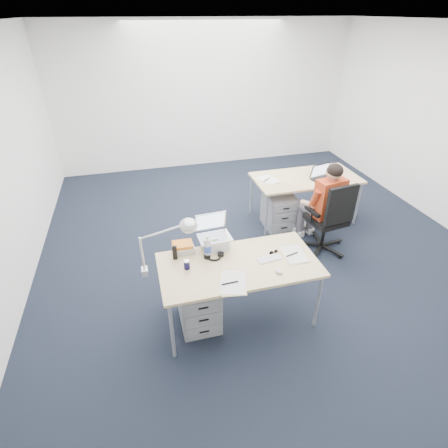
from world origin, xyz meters
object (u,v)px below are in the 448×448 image
object	(u,v)px
bear_figurine	(215,245)
water_bottle	(207,246)
desk_lamp	(160,247)
far_cup	(336,170)
drawer_pedestal_far	(278,210)
book_stack	(183,247)
desk_near	(239,267)
computer_mouse	(279,271)
sunglasses	(274,252)
can_koozie	(187,265)
seated_person	(321,204)
headphones	(214,255)
drawer_pedestal_near	(199,303)
cordless_phone	(175,253)
dark_laptop	(325,173)
wireless_keyboard	(269,259)
office_chair	(326,231)
desk_far	(306,180)

from	to	relation	value
bear_figurine	water_bottle	bearing A→B (deg)	-149.12
desk_lamp	far_cup	distance (m)	3.36
drawer_pedestal_far	book_stack	size ratio (longest dim) A/B	2.44
desk_near	far_cup	distance (m)	2.78
computer_mouse	sunglasses	size ratio (longest dim) A/B	0.88
drawer_pedestal_far	can_koozie	world-z (taller)	can_koozie
seated_person	headphones	xyz separation A→B (m)	(-1.72, -0.90, 0.11)
bear_figurine	sunglasses	xyz separation A→B (m)	(0.58, -0.19, -0.06)
drawer_pedestal_near	sunglasses	bearing A→B (deg)	3.25
water_bottle	cordless_phone	bearing A→B (deg)	174.28
computer_mouse	desk_near	bearing A→B (deg)	127.48
seated_person	book_stack	distance (m)	2.14
computer_mouse	bear_figurine	xyz separation A→B (m)	(-0.51, 0.50, 0.06)
bear_figurine	sunglasses	bearing A→B (deg)	-18.19
sunglasses	dark_laptop	bearing A→B (deg)	36.99
computer_mouse	seated_person	bearing A→B (deg)	30.40
computer_mouse	bear_figurine	size ratio (longest dim) A/B	0.60
sunglasses	desk_lamp	world-z (taller)	desk_lamp
drawer_pedestal_far	seated_person	bearing A→B (deg)	-58.56
desk_lamp	sunglasses	bearing A→B (deg)	-22.40
wireless_keyboard	dark_laptop	xyz separation A→B (m)	(1.50, 1.61, 0.11)
bear_figurine	drawer_pedestal_near	bearing A→B (deg)	-136.44
bear_figurine	desk_lamp	size ratio (longest dim) A/B	0.27
sunglasses	dark_laptop	size ratio (longest dim) A/B	0.32
office_chair	cordless_phone	bearing A→B (deg)	-170.67
headphones	cordless_phone	xyz separation A→B (m)	(-0.39, 0.06, 0.06)
office_chair	wireless_keyboard	bearing A→B (deg)	-151.02
drawer_pedestal_far	headphones	distance (m)	2.07
drawer_pedestal_far	bear_figurine	distance (m)	2.00
sunglasses	far_cup	distance (m)	2.43
seated_person	book_stack	world-z (taller)	seated_person
water_bottle	wireless_keyboard	bearing A→B (deg)	-19.87
bear_figurine	desk_lamp	bearing A→B (deg)	-161.65
wireless_keyboard	can_koozie	bearing A→B (deg)	167.61
seated_person	cordless_phone	world-z (taller)	seated_person
desk_near	office_chair	world-z (taller)	office_chair
office_chair	desk_near	bearing A→B (deg)	-157.41
drawer_pedestal_far	sunglasses	world-z (taller)	sunglasses
drawer_pedestal_far	desk_lamp	size ratio (longest dim) A/B	0.96
drawer_pedestal_near	drawer_pedestal_far	distance (m)	2.27
drawer_pedestal_near	book_stack	xyz separation A→B (m)	(-0.08, 0.32, 0.51)
wireless_keyboard	desk_lamp	xyz separation A→B (m)	(-1.07, 0.08, 0.28)
office_chair	dark_laptop	world-z (taller)	office_chair
drawer_pedestal_far	drawer_pedestal_near	bearing A→B (deg)	-134.00
bear_figurine	office_chair	bearing A→B (deg)	20.27
bear_figurine	wireless_keyboard	bearing A→B (deg)	-29.00
drawer_pedestal_far	desk_far	bearing A→B (deg)	13.42
wireless_keyboard	desk_lamp	size ratio (longest dim) A/B	0.43
book_stack	cordless_phone	xyz separation A→B (m)	(-0.10, -0.11, 0.03)
desk_near	drawer_pedestal_near	xyz separation A→B (m)	(-0.42, 0.03, -0.41)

